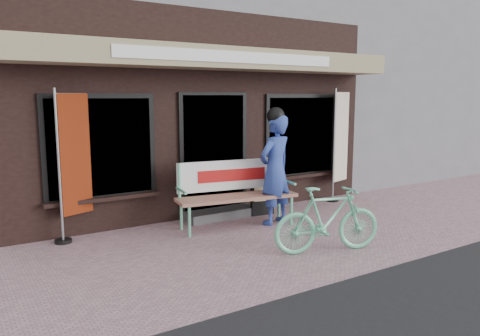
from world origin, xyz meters
TOP-DOWN VIEW (x-y plane):
  - ground at (0.00, 0.00)m, footprint 70.00×70.00m
  - storefront at (0.00, 4.96)m, footprint 7.00×6.77m
  - neighbor_right_near at (8.50, 5.50)m, footprint 10.00×7.00m
  - bench at (-0.05, 1.19)m, footprint 2.05×0.82m
  - person at (0.59, 0.94)m, footprint 0.76×0.60m
  - bicycle at (0.32, -0.63)m, footprint 1.60×0.88m
  - nobori_red at (-2.46, 1.83)m, footprint 0.66×0.37m
  - nobori_cream at (2.82, 1.73)m, footprint 0.68×0.32m
  - menu_stand at (0.73, 1.51)m, footprint 0.45×0.15m

SIDE VIEW (x-z plane):
  - ground at x=0.00m, z-range 0.00..0.00m
  - menu_stand at x=0.73m, z-range 0.01..0.90m
  - bicycle at x=0.32m, z-range 0.00..0.93m
  - bench at x=-0.05m, z-range 0.09..1.18m
  - person at x=0.59m, z-range -0.02..1.94m
  - nobori_red at x=-2.46m, z-range 0.04..2.29m
  - nobori_cream at x=2.82m, z-range 0.04..2.32m
  - neighbor_right_near at x=8.50m, z-range 0.00..5.60m
  - storefront at x=0.00m, z-range -0.01..5.99m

